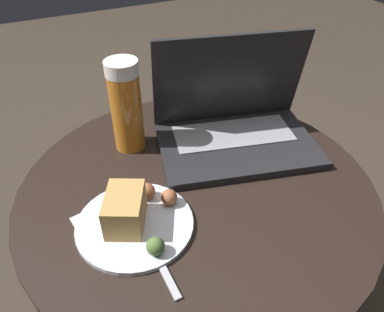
% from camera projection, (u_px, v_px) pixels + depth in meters
% --- Properties ---
extents(table, '(0.73, 0.73, 0.53)m').
position_uv_depth(table, '(196.00, 235.00, 0.87)').
color(table, black).
rests_on(table, ground_plane).
extents(napkin, '(0.18, 0.14, 0.00)m').
position_uv_depth(napkin, '(124.00, 219.00, 0.69)').
color(napkin, silver).
rests_on(napkin, table).
extents(laptop, '(0.40, 0.31, 0.24)m').
position_uv_depth(laptop, '(234.00, 123.00, 0.86)').
color(laptop, '#232326').
rests_on(laptop, table).
extents(beer_glass, '(0.07, 0.07, 0.21)m').
position_uv_depth(beer_glass, '(126.00, 106.00, 0.81)').
color(beer_glass, '#C6701E').
rests_on(beer_glass, table).
extents(snack_plate, '(0.21, 0.21, 0.07)m').
position_uv_depth(snack_plate, '(133.00, 216.00, 0.67)').
color(snack_plate, silver).
rests_on(snack_plate, table).
extents(fork, '(0.02, 0.17, 0.00)m').
position_uv_depth(fork, '(154.00, 251.00, 0.63)').
color(fork, '#B2B2B7').
rests_on(fork, table).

